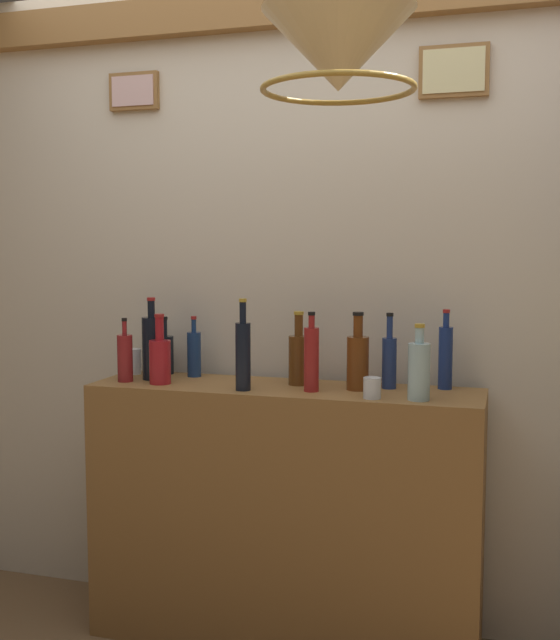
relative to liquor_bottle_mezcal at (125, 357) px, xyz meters
The scene contains 17 objects.
panelled_rear_partition 0.74m from the liquor_bottle_mezcal, 28.27° to the left, with size 3.15×0.15×2.50m.
bar_shelf_unit 0.84m from the liquor_bottle_mezcal, ahead, with size 1.43×0.37×0.97m, color olive.
liquor_bottle_mezcal is the anchor object (origin of this frame).
liquor_bottle_vermouth 0.66m from the liquor_bottle_mezcal, 10.81° to the left, with size 0.08×0.08×0.27m.
liquor_bottle_bourbon 1.11m from the liquor_bottle_mezcal, ahead, with size 0.07×0.07×0.26m.
liquor_bottle_vodka 0.88m from the liquor_bottle_mezcal, ahead, with size 0.08×0.08×0.28m.
liquor_bottle_gin 1.19m from the liquor_bottle_mezcal, ahead, with size 0.05×0.05×0.29m.
liquor_bottle_amaro 0.22m from the liquor_bottle_mezcal, 71.51° to the left, with size 0.07×0.07×0.23m.
liquor_bottle_brandy 0.73m from the liquor_bottle_mezcal, ahead, with size 0.05×0.05×0.28m.
liquor_bottle_rye 0.99m from the liquor_bottle_mezcal, ahead, with size 0.05×0.05×0.27m.
liquor_bottle_port 0.49m from the liquor_bottle_mezcal, ahead, with size 0.05×0.05×0.33m.
liquor_bottle_sherry 0.27m from the liquor_bottle_mezcal, 40.58° to the left, with size 0.05×0.05×0.24m.
liquor_bottle_scotch 0.15m from the liquor_bottle_mezcal, ahead, with size 0.08×0.08×0.26m.
liquor_bottle_rum 0.11m from the liquor_bottle_mezcal, 43.30° to the left, with size 0.07×0.07×0.32m.
glass_tumbler_rocks 0.18m from the liquor_bottle_mezcal, 106.04° to the left, with size 0.06×0.06×0.10m.
glass_tumbler_highball 0.96m from the liquor_bottle_mezcal, ahead, with size 0.06×0.06×0.07m.
pendant_lamp 1.43m from the liquor_bottle_mezcal, 30.42° to the right, with size 0.42×0.42×0.58m.
Camera 1 is at (0.79, -1.83, 1.48)m, focal length 43.36 mm.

